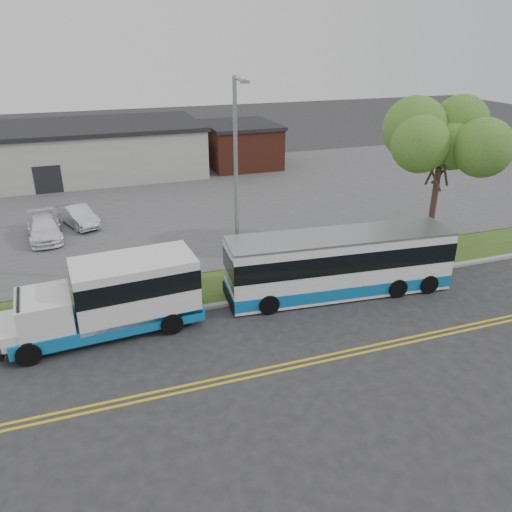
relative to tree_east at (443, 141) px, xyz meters
name	(u,v)px	position (x,y,z in m)	size (l,w,h in m)	color
ground	(189,325)	(-14.00, -3.00, -6.20)	(140.00, 140.00, 0.00)	#28282B
lane_line_north	(213,380)	(-14.00, -6.85, -6.20)	(70.00, 0.12, 0.01)	gold
lane_line_south	(215,385)	(-14.00, -7.15, -6.20)	(70.00, 0.12, 0.01)	gold
curb	(184,311)	(-14.00, -1.90, -6.13)	(80.00, 0.30, 0.15)	#9E9B93
verge	(176,293)	(-14.00, -0.10, -6.15)	(80.00, 3.30, 0.10)	#36531B
parking_lot	(138,205)	(-14.00, 14.00, -6.15)	(80.00, 25.00, 0.10)	#4C4C4F
commercial_building	(48,153)	(-20.00, 24.00, -4.02)	(25.40, 10.40, 4.35)	#9E9E99
brick_wing	(240,145)	(-3.50, 23.00, -4.24)	(6.30, 7.30, 3.90)	brown
tree_east	(443,141)	(0.00, 0.00, 0.00)	(5.20, 5.20, 8.33)	#31221B
streetlight_near	(237,180)	(-11.00, -0.27, -0.97)	(0.35, 1.53, 9.50)	gray
shuttle_bus	(117,294)	(-16.72, -2.35, -4.61)	(7.95, 3.10, 2.99)	#0E66A0
transit_bus	(339,264)	(-6.77, -2.40, -4.73)	(10.65, 3.28, 2.91)	white
pedestrian	(98,297)	(-17.45, -1.10, -5.24)	(0.63, 0.41, 1.72)	black
parked_car_a	(78,216)	(-18.05, 10.85, -5.46)	(1.36, 3.90, 1.28)	#BABCC2
parked_car_b	(44,228)	(-19.98, 9.19, -5.47)	(1.77, 4.36, 1.27)	white
grocery_bag_left	(93,316)	(-17.75, -1.35, -5.94)	(0.32, 0.32, 0.32)	white
grocery_bag_right	(107,308)	(-17.15, -0.85, -5.94)	(0.32, 0.32, 0.32)	white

